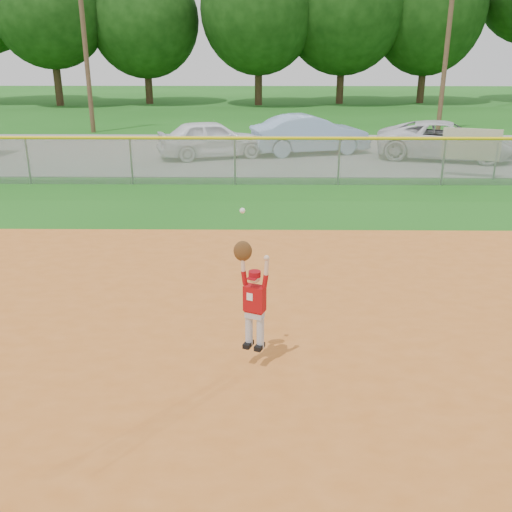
{
  "coord_description": "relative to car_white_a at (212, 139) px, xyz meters",
  "views": [
    {
      "loc": [
        0.9,
        -8.17,
        4.2
      ],
      "look_at": [
        0.8,
        0.27,
        1.1
      ],
      "focal_mm": 40.0,
      "sensor_mm": 36.0,
      "label": 1
    }
  ],
  "objects": [
    {
      "name": "power_lines",
      "position": [
        2.13,
        7.29,
        3.91
      ],
      "size": [
        19.4,
        0.24,
        9.0
      ],
      "color": "#4C3823",
      "rests_on": "ground"
    },
    {
      "name": "ground",
      "position": [
        1.13,
        -14.71,
        -0.77
      ],
      "size": [
        120.0,
        120.0,
        0.0
      ],
      "primitive_type": "plane",
      "color": "#185814",
      "rests_on": "ground"
    },
    {
      "name": "outfield_fence",
      "position": [
        1.13,
        -4.71,
        0.11
      ],
      "size": [
        40.06,
        0.1,
        1.55
      ],
      "color": "gray",
      "rests_on": "ground"
    },
    {
      "name": "car_blue",
      "position": [
        3.96,
        0.94,
        0.05
      ],
      "size": [
        5.06,
        2.91,
        1.58
      ],
      "primitive_type": "imported",
      "rotation": [
        0.0,
        0.0,
        1.85
      ],
      "color": "#8DACD3",
      "rests_on": "parking_strip"
    },
    {
      "name": "sponsor_sign",
      "position": [
        9.0,
        -3.62,
        0.33
      ],
      "size": [
        1.79,
        0.65,
        1.67
      ],
      "color": "gray",
      "rests_on": "ground"
    },
    {
      "name": "parking_strip",
      "position": [
        1.13,
        1.29,
        -0.76
      ],
      "size": [
        44.0,
        10.0,
        0.03
      ],
      "primitive_type": "cube",
      "color": "gray",
      "rests_on": "ground"
    },
    {
      "name": "ballplayer",
      "position": [
        1.9,
        -15.93,
        0.3
      ],
      "size": [
        0.49,
        0.33,
        1.96
      ],
      "color": "silver",
      "rests_on": "ground"
    },
    {
      "name": "clay_infield",
      "position": [
        1.13,
        -17.71,
        -0.75
      ],
      "size": [
        24.0,
        16.0,
        0.04
      ],
      "primitive_type": "cube",
      "color": "#BD6222",
      "rests_on": "ground"
    },
    {
      "name": "car_white_b",
      "position": [
        9.2,
        -0.21,
        -0.01
      ],
      "size": [
        5.7,
        3.66,
        1.46
      ],
      "primitive_type": "imported",
      "rotation": [
        0.0,
        0.0,
        1.32
      ],
      "color": "silver",
      "rests_on": "parking_strip"
    },
    {
      "name": "car_white_a",
      "position": [
        0.0,
        0.0,
        0.0
      ],
      "size": [
        4.67,
        2.98,
        1.48
      ],
      "primitive_type": "imported",
      "rotation": [
        0.0,
        0.0,
        1.88
      ],
      "color": "white",
      "rests_on": "parking_strip"
    }
  ]
}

